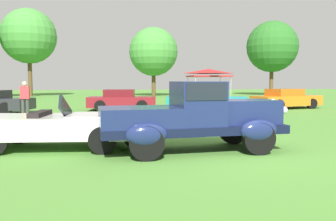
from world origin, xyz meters
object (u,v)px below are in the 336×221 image
object	(u,v)px
neighbor_convertible	(61,126)
show_car_burgundy	(122,100)
feature_pickup_truck	(194,116)
show_car_teal	(205,100)
canopy_tent_left_field	(209,72)
show_car_orange	(286,99)
spectator_between_cars	(217,98)
spectator_near_truck	(25,98)

from	to	relation	value
neighbor_convertible	show_car_burgundy	world-z (taller)	neighbor_convertible
feature_pickup_truck	show_car_burgundy	size ratio (longest dim) A/B	1.14
show_car_teal	canopy_tent_left_field	xyz separation A→B (m)	(2.61, 8.72, 1.82)
feature_pickup_truck	show_car_teal	size ratio (longest dim) A/B	0.96
feature_pickup_truck	canopy_tent_left_field	distance (m)	21.06
feature_pickup_truck	show_car_burgundy	xyz separation A→B (m)	(-1.48, 12.11, -0.27)
show_car_orange	show_car_burgundy	bearing A→B (deg)	178.80
neighbor_convertible	show_car_burgundy	bearing A→B (deg)	81.05
spectator_between_cars	canopy_tent_left_field	xyz separation A→B (m)	(3.06, 12.66, 1.51)
show_car_burgundy	show_car_teal	xyz separation A→B (m)	(4.79, -0.68, 0.00)
show_car_orange	spectator_between_cars	bearing A→B (deg)	-142.52
show_car_orange	spectator_between_cars	distance (m)	7.26
feature_pickup_truck	spectator_near_truck	xyz separation A→B (m)	(-6.11, 9.22, 0.05)
show_car_burgundy	spectator_between_cars	world-z (taller)	spectator_between_cars
feature_pickup_truck	spectator_between_cars	xyz separation A→B (m)	(2.86, 7.49, 0.05)
spectator_between_cars	show_car_teal	bearing A→B (deg)	83.43
show_car_burgundy	spectator_between_cars	xyz separation A→B (m)	(4.34, -4.62, 0.32)
feature_pickup_truck	show_car_orange	distance (m)	14.69
neighbor_convertible	show_car_teal	size ratio (longest dim) A/B	0.88
show_car_burgundy	spectator_between_cars	bearing A→B (deg)	-46.85
spectator_between_cars	canopy_tent_left_field	bearing A→B (deg)	76.41
show_car_burgundy	canopy_tent_left_field	bearing A→B (deg)	47.38
show_car_orange	spectator_near_truck	bearing A→B (deg)	-169.68
spectator_near_truck	canopy_tent_left_field	xyz separation A→B (m)	(12.03, 10.93, 1.51)
neighbor_convertible	spectator_between_cars	world-z (taller)	spectator_between_cars
feature_pickup_truck	neighbor_convertible	world-z (taller)	feature_pickup_truck
spectator_near_truck	canopy_tent_left_field	size ratio (longest dim) A/B	0.52
feature_pickup_truck	show_car_burgundy	world-z (taller)	feature_pickup_truck
neighbor_convertible	spectator_between_cars	bearing A→B (deg)	47.28
spectator_near_truck	spectator_between_cars	distance (m)	9.13
spectator_near_truck	show_car_orange	bearing A→B (deg)	10.32
spectator_near_truck	canopy_tent_left_field	bearing A→B (deg)	42.27
show_car_burgundy	canopy_tent_left_field	world-z (taller)	canopy_tent_left_field
neighbor_convertible	spectator_near_truck	xyz separation A→B (m)	(-2.86, 8.34, 0.34)
spectator_between_cars	show_car_burgundy	bearing A→B (deg)	133.15
show_car_burgundy	canopy_tent_left_field	distance (m)	11.08
neighbor_convertible	canopy_tent_left_field	world-z (taller)	canopy_tent_left_field
show_car_teal	spectator_near_truck	bearing A→B (deg)	-166.77
show_car_orange	spectator_near_truck	xyz separation A→B (m)	(-14.72, -2.68, 0.31)
show_car_teal	spectator_between_cars	world-z (taller)	spectator_between_cars
feature_pickup_truck	canopy_tent_left_field	bearing A→B (deg)	73.63
spectator_between_cars	feature_pickup_truck	bearing A→B (deg)	-110.88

